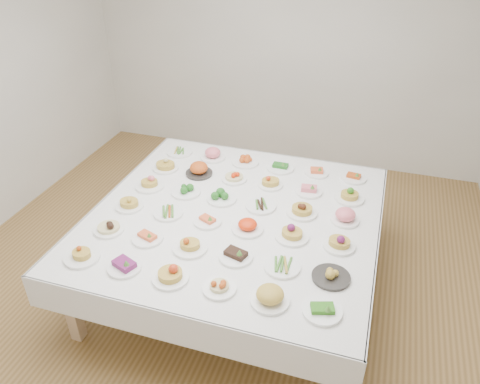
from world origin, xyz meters
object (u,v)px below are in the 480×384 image
(display_table, at_px, (235,220))
(dish_18, at_px, (149,181))
(dish_0, at_px, (81,253))
(dish_35, at_px, (354,176))

(display_table, xyz_separation_m, dish_18, (-0.87, 0.18, 0.12))
(dish_0, distance_m, dish_18, 1.06)
(dish_18, bearing_deg, display_table, -11.55)
(dish_18, bearing_deg, dish_35, 21.97)
(display_table, bearing_deg, dish_35, 45.18)
(dish_0, relative_size, dish_18, 0.98)
(dish_0, height_order, dish_18, dish_18)
(display_table, relative_size, dish_35, 9.98)
(dish_18, height_order, dish_35, dish_18)
(dish_0, xyz_separation_m, dish_18, (0.01, 1.06, 0.00))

